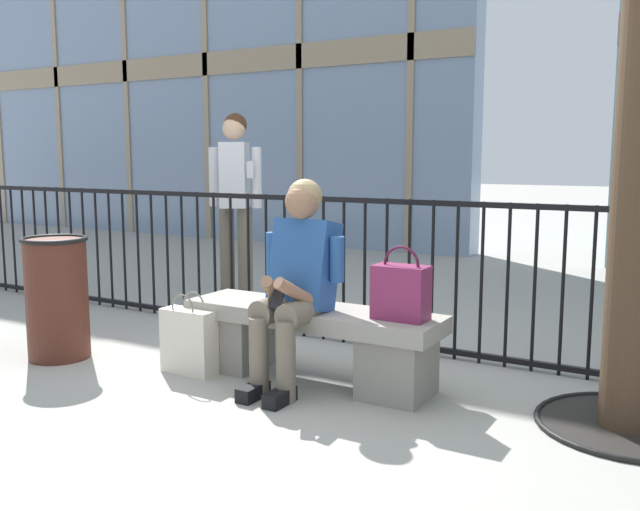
% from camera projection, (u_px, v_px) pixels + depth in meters
% --- Properties ---
extents(ground_plane, '(60.00, 60.00, 0.00)m').
position_uv_depth(ground_plane, '(312.00, 380.00, 4.19)').
color(ground_plane, '#9E9B93').
extents(stone_bench, '(1.60, 0.44, 0.45)m').
position_uv_depth(stone_bench, '(312.00, 337.00, 4.16)').
color(stone_bench, gray).
rests_on(stone_bench, ground).
extents(seated_person_with_phone, '(0.52, 0.66, 1.21)m').
position_uv_depth(seated_person_with_phone, '(296.00, 277.00, 4.01)').
color(seated_person_with_phone, '#6B6051').
rests_on(seated_person_with_phone, ground).
extents(handbag_on_bench, '(0.30, 0.16, 0.41)m').
position_uv_depth(handbag_on_bench, '(401.00, 291.00, 3.81)').
color(handbag_on_bench, '#7A234C').
rests_on(handbag_on_bench, stone_bench).
extents(shopping_bag, '(0.36, 0.14, 0.51)m').
position_uv_depth(shopping_bag, '(189.00, 341.00, 4.31)').
color(shopping_bag, beige).
rests_on(shopping_bag, ground).
extents(bystander_at_railing, '(0.55, 0.44, 1.71)m').
position_uv_depth(bystander_at_railing, '(235.00, 195.00, 6.08)').
color(bystander_at_railing, '#6B6051').
rests_on(bystander_at_railing, ground).
extents(plaza_railing, '(9.62, 0.04, 1.06)m').
position_uv_depth(plaza_railing, '(375.00, 273.00, 4.86)').
color(plaza_railing, black).
rests_on(plaza_railing, ground).
extents(trash_can, '(0.43, 0.43, 0.82)m').
position_uv_depth(trash_can, '(57.00, 297.00, 4.62)').
color(trash_can, '#4C2319').
rests_on(trash_can, ground).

